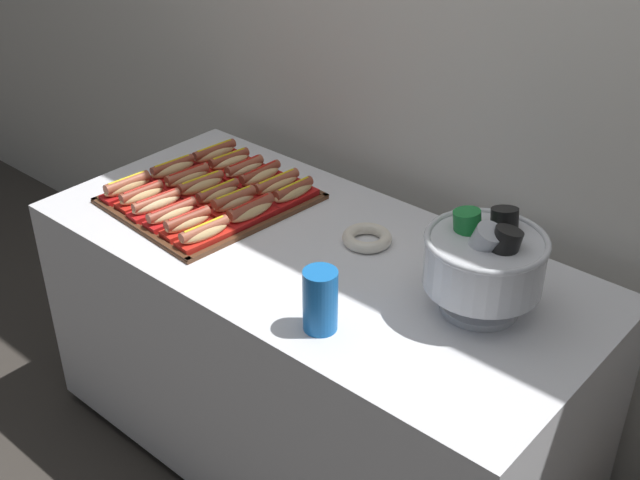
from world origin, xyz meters
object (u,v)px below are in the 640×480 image
object	(u,v)px
hot_dog_15	(260,177)
hot_dog_17	(293,193)
hot_dog_7	(187,178)
punch_bowl	(485,260)
buffet_table	(314,352)
hot_dog_2	(157,205)
hot_dog_12	(215,154)
hot_dog_10	(234,202)
hot_dog_11	(251,212)
hot_dog_3	(172,214)
serving_tray	(211,199)
donut	(367,238)
hot_dog_13	(229,162)
hot_dog_1	(142,196)
hot_dog_6	(173,170)
hot_dog_14	(244,169)
hot_dog_4	(188,223)
hot_dog_5	(204,233)
cup_stack	(320,300)
hot_dog_0	(128,187)
hot_dog_16	(277,185)
hot_dog_8	(202,186)

from	to	relation	value
hot_dog_15	hot_dog_17	size ratio (longest dim) A/B	0.99
hot_dog_7	punch_bowl	bearing A→B (deg)	2.73
buffet_table	hot_dog_2	bearing A→B (deg)	-160.91
hot_dog_15	hot_dog_12	bearing A→B (deg)	175.62
hot_dog_10	hot_dog_11	world-z (taller)	hot_dog_10
hot_dog_2	hot_dog_3	xyz separation A→B (m)	(0.07, -0.01, -0.00)
hot_dog_3	hot_dog_10	xyz separation A→B (m)	(0.09, 0.16, 0.00)
serving_tray	hot_dog_12	distance (m)	0.25
buffet_table	hot_dog_7	bearing A→B (deg)	178.87
hot_dog_7	hot_dog_3	bearing A→B (deg)	-52.11
donut	hot_dog_13	bearing A→B (deg)	174.61
hot_dog_2	hot_dog_15	distance (m)	0.34
serving_tray	donut	xyz separation A→B (m)	(0.50, 0.12, 0.01)
hot_dog_1	hot_dog_6	bearing A→B (deg)	110.07
hot_dog_14	hot_dog_17	distance (m)	0.23
hot_dog_7	hot_dog_1	bearing A→B (deg)	-94.38
hot_dog_4	hot_dog_5	distance (m)	0.08
buffet_table	cup_stack	bearing A→B (deg)	-45.74
hot_dog_3	cup_stack	distance (m)	0.64
hot_dog_6	buffet_table	bearing A→B (deg)	-1.54
hot_dog_10	cup_stack	distance (m)	0.60
hot_dog_10	hot_dog_17	bearing A→B (deg)	61.18
hot_dog_12	hot_dog_14	xyz separation A→B (m)	(0.15, -0.01, -0.00)
hot_dog_0	hot_dog_4	size ratio (longest dim) A/B	1.07
hot_dog_3	hot_dog_10	size ratio (longest dim) A/B	1.06
hot_dog_10	hot_dog_15	size ratio (longest dim) A/B	0.97
hot_dog_3	hot_dog_11	bearing A→B (deg)	43.35
donut	hot_dog_16	bearing A→B (deg)	174.02
buffet_table	hot_dog_4	xyz separation A→B (m)	(-0.31, -0.17, 0.40)
punch_bowl	hot_dog_0	bearing A→B (deg)	-169.31
hot_dog_7	hot_dog_12	size ratio (longest dim) A/B	0.98
buffet_table	hot_dog_5	distance (m)	0.49
hot_dog_11	hot_dog_17	size ratio (longest dim) A/B	1.05
hot_dog_13	hot_dog_1	bearing A→B (deg)	-94.38
hot_dog_12	cup_stack	world-z (taller)	cup_stack
hot_dog_10	punch_bowl	bearing A→B (deg)	4.76
buffet_table	hot_dog_4	world-z (taller)	hot_dog_4
hot_dog_7	hot_dog_15	distance (m)	0.22
serving_tray	hot_dog_17	bearing A→B (deg)	36.97
hot_dog_8	hot_dog_12	world-z (taller)	same
buffet_table	hot_dog_1	xyz separation A→B (m)	(-0.54, -0.15, 0.40)
hot_dog_13	hot_dog_16	distance (m)	0.23
hot_dog_6	hot_dog_7	size ratio (longest dim) A/B	1.00
serving_tray	hot_dog_0	xyz separation A→B (m)	(-0.20, -0.15, 0.03)
hot_dog_14	hot_dog_5	bearing A→B (deg)	-60.09
hot_dog_13	hot_dog_17	bearing A→B (deg)	-4.38
hot_dog_1	hot_dog_17	world-z (taller)	hot_dog_17
hot_dog_13	punch_bowl	bearing A→B (deg)	-6.66
punch_bowl	donut	xyz separation A→B (m)	(-0.39, 0.06, -0.12)
hot_dog_17	hot_dog_7	bearing A→B (deg)	-155.57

